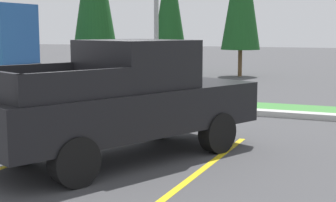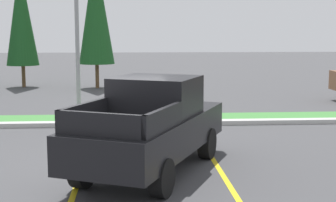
% 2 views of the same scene
% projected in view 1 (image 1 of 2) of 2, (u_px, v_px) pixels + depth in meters
% --- Properties ---
extents(ground_plane, '(120.00, 120.00, 0.00)m').
position_uv_depth(ground_plane, '(96.00, 148.00, 9.85)').
color(ground_plane, '#424244').
extents(parking_line_near, '(0.12, 4.80, 0.01)m').
position_uv_depth(parking_line_near, '(52.00, 150.00, 9.64)').
color(parking_line_near, yellow).
rests_on(parking_line_near, ground).
extents(parking_line_far, '(0.12, 4.80, 0.01)m').
position_uv_depth(parking_line_far, '(206.00, 167.00, 8.44)').
color(parking_line_far, yellow).
rests_on(parking_line_far, ground).
extents(curb_strip, '(56.00, 0.40, 0.15)m').
position_uv_depth(curb_strip, '(187.00, 108.00, 14.39)').
color(curb_strip, '#B2B2AD').
rests_on(curb_strip, ground).
extents(grass_median, '(56.00, 1.80, 0.06)m').
position_uv_depth(grass_median, '(200.00, 104.00, 15.40)').
color(grass_median, '#42843D').
rests_on(grass_median, ground).
extents(pickup_truck_main, '(3.87, 5.53, 2.10)m').
position_uv_depth(pickup_truck_main, '(125.00, 100.00, 8.93)').
color(pickup_truck_main, black).
rests_on(pickup_truck_main, ground).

